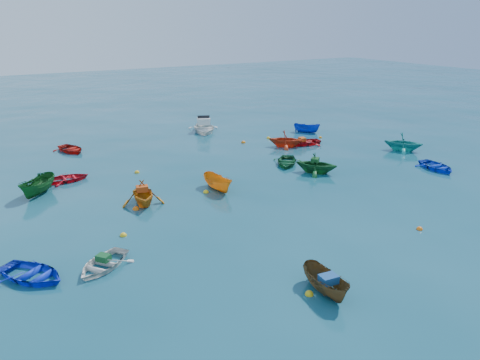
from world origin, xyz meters
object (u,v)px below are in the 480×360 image
dinghy_white_near (103,268)px  dinghy_blue_se (436,169)px  dinghy_blue_sw (33,279)px  motorboat_white (204,132)px

dinghy_white_near → dinghy_blue_se: (24.30, 1.89, 0.00)m
dinghy_blue_sw → motorboat_white: 27.10m
dinghy_blue_sw → dinghy_white_near: (2.75, -0.57, 0.00)m
dinghy_blue_sw → dinghy_blue_se: dinghy_blue_sw is taller
dinghy_blue_se → motorboat_white: motorboat_white is taller
dinghy_blue_sw → dinghy_white_near: 2.81m
dinghy_blue_se → dinghy_white_near: bearing=-164.4°
motorboat_white → dinghy_blue_sw: bearing=-109.3°
dinghy_white_near → motorboat_white: bearing=106.3°
dinghy_white_near → motorboat_white: (15.19, 20.88, 0.00)m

